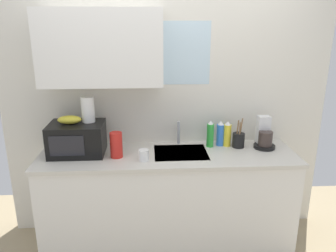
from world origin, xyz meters
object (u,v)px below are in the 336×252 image
object	(u,v)px
mug_white	(144,155)
dish_soap_bottle_yellow	(227,134)
microwave	(77,139)
dish_soap_bottle_green	(210,134)
paper_towel_roll	(88,109)
utensil_crock	(238,140)
coffee_maker	(264,136)
dish_soap_bottle_blue	(220,134)
banana_bunch	(70,120)
cereal_canister	(116,145)

from	to	relation	value
mug_white	dish_soap_bottle_yellow	bearing A→B (deg)	21.47
microwave	dish_soap_bottle_green	bearing A→B (deg)	4.92
paper_towel_roll	utensil_crock	distance (m)	1.36
coffee_maker	mug_white	xyz separation A→B (m)	(-1.08, -0.25, -0.06)
paper_towel_roll	mug_white	world-z (taller)	paper_towel_roll
paper_towel_roll	dish_soap_bottle_green	xyz separation A→B (m)	(1.07, 0.05, -0.26)
microwave	dish_soap_bottle_blue	world-z (taller)	microwave
dish_soap_bottle_green	microwave	bearing A→B (deg)	-175.08
banana_bunch	cereal_canister	world-z (taller)	banana_bunch
utensil_crock	microwave	bearing A→B (deg)	-177.13
dish_soap_bottle_blue	mug_white	distance (m)	0.77
microwave	banana_bunch	distance (m)	0.18
coffee_maker	paper_towel_roll	bearing A→B (deg)	-179.69
dish_soap_bottle_green	dish_soap_bottle_blue	distance (m)	0.10
coffee_maker	dish_soap_bottle_blue	world-z (taller)	coffee_maker
coffee_maker	mug_white	bearing A→B (deg)	-167.10
dish_soap_bottle_yellow	paper_towel_roll	bearing A→B (deg)	-177.27
coffee_maker	dish_soap_bottle_green	world-z (taller)	coffee_maker
paper_towel_roll	dish_soap_bottle_green	distance (m)	1.10
microwave	mug_white	xyz separation A→B (m)	(0.57, -0.19, -0.09)
dish_soap_bottle_blue	dish_soap_bottle_yellow	bearing A→B (deg)	-16.36
utensil_crock	paper_towel_roll	bearing A→B (deg)	-179.14
cereal_canister	mug_white	size ratio (longest dim) A/B	2.27
microwave	cereal_canister	world-z (taller)	microwave
dish_soap_bottle_blue	cereal_canister	world-z (taller)	dish_soap_bottle_blue
microwave	dish_soap_bottle_yellow	bearing A→B (deg)	4.74
paper_towel_roll	cereal_canister	bearing A→B (deg)	-32.01
coffee_maker	banana_bunch	bearing A→B (deg)	-178.04
dish_soap_bottle_yellow	dish_soap_bottle_blue	bearing A→B (deg)	163.64
banana_bunch	cereal_canister	bearing A→B (deg)	-14.38
microwave	mug_white	distance (m)	0.61
dish_soap_bottle_green	paper_towel_roll	bearing A→B (deg)	-177.37
dish_soap_bottle_green	utensil_crock	xyz separation A→B (m)	(0.25, -0.03, -0.05)
microwave	banana_bunch	bearing A→B (deg)	178.20
cereal_canister	utensil_crock	xyz separation A→B (m)	(1.08, 0.17, -0.04)
dish_soap_bottle_blue	cereal_canister	size ratio (longest dim) A/B	1.08
coffee_maker	cereal_canister	bearing A→B (deg)	-173.13
paper_towel_roll	cereal_canister	world-z (taller)	paper_towel_roll
paper_towel_roll	dish_soap_bottle_yellow	world-z (taller)	paper_towel_roll
dish_soap_bottle_blue	mug_white	xyz separation A→B (m)	(-0.70, -0.32, -0.06)
dish_soap_bottle_blue	dish_soap_bottle_green	bearing A→B (deg)	-164.70
banana_bunch	paper_towel_roll	distance (m)	0.18
dish_soap_bottle_yellow	dish_soap_bottle_green	bearing A→B (deg)	-176.59
banana_bunch	utensil_crock	distance (m)	1.49
utensil_crock	dish_soap_bottle_green	bearing A→B (deg)	173.45
microwave	cereal_canister	distance (m)	0.36
banana_bunch	microwave	bearing A→B (deg)	-1.80
paper_towel_roll	mug_white	distance (m)	0.62
mug_white	microwave	bearing A→B (deg)	161.70
dish_soap_bottle_yellow	banana_bunch	bearing A→B (deg)	-175.50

